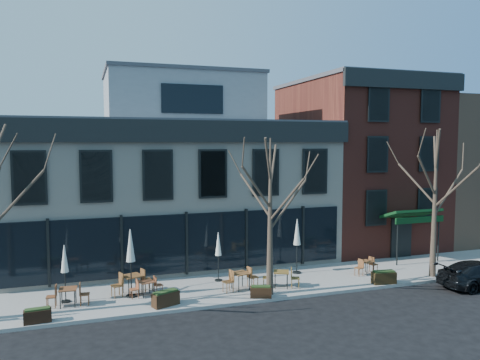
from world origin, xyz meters
name	(u,v)px	position (x,y,z in m)	size (l,w,h in m)	color
ground	(187,279)	(0.00, 0.00, 0.00)	(120.00, 120.00, 0.00)	black
sidewalk_front	(261,284)	(3.25, -2.15, 0.07)	(33.50, 4.70, 0.15)	gray
corner_building	(170,180)	(0.07, 5.07, 4.72)	(18.39, 10.39, 11.10)	silver
red_brick_building	(356,162)	(13.00, 4.98, 5.64)	(8.20, 11.78, 11.18)	maroon
bg_building	(460,168)	(23.00, 6.00, 5.00)	(12.00, 12.00, 10.00)	#8C664C
tree_mid	(270,214)	(3.01, -3.90, 3.79)	(3.50, 3.55, 7.04)	#382B21
tree_right	(435,201)	(12.01, -3.90, 4.02)	(3.72, 3.77, 7.48)	#382B21
parked_sedan	(480,274)	(13.23, -5.75, 0.63)	(1.76, 4.34, 1.26)	black
cafe_set_0	(68,295)	(-5.61, -2.67, 0.63)	(1.79, 0.75, 0.93)	brown
cafe_set_1	(132,282)	(-2.89, -1.87, 0.68)	(2.01, 1.11, 1.04)	brown
cafe_set_2	(146,287)	(-2.33, -2.38, 0.57)	(1.58, 0.75, 0.81)	brown
cafe_set_3	(241,279)	(1.96, -2.86, 0.65)	(1.91, 0.93, 0.98)	brown
cafe_set_4	(281,277)	(3.88, -3.16, 0.63)	(1.81, 1.10, 0.94)	brown
cafe_set_5	(366,266)	(9.00, -2.48, 0.58)	(1.62, 0.87, 0.83)	brown
umbrella_0	(65,262)	(-5.73, -2.11, 1.90)	(0.40, 0.40, 2.49)	black
umbrella_1	(131,249)	(-2.98, -2.29, 2.29)	(0.49, 0.49, 3.04)	black
umbrella_2	(218,247)	(1.35, -1.22, 1.87)	(0.39, 0.39, 2.43)	black
umbrella_4	(297,235)	(5.62, -1.20, 2.17)	(0.46, 0.46, 2.86)	black
planter_0	(38,315)	(-6.66, -4.20, 0.43)	(1.02, 0.48, 0.56)	black
planter_1	(166,298)	(-1.72, -3.91, 0.47)	(1.23, 0.86, 0.64)	black
planter_2	(261,292)	(2.45, -4.20, 0.41)	(1.01, 0.67, 0.53)	black
planter_3	(384,277)	(8.85, -4.20, 0.47)	(1.19, 0.61, 0.64)	black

